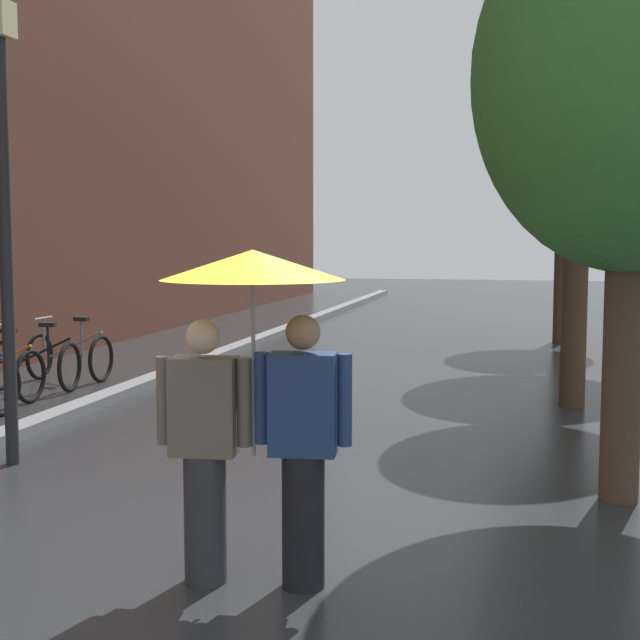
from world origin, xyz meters
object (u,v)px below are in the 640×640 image
at_px(street_tree_0, 632,78).
at_px(street_tree_3, 565,136).
at_px(parked_bicycle_4, 35,364).
at_px(parked_bicycle_5, 70,356).
at_px(street_lamp_post, 4,198).
at_px(street_tree_1, 580,95).
at_px(street_tree_2, 576,109).
at_px(couple_under_umbrella, 253,364).

distance_m(street_tree_0, street_tree_3, 11.14).
relative_size(parked_bicycle_4, parked_bicycle_5, 1.03).
height_order(street_tree_0, street_lamp_post, street_tree_0).
height_order(street_tree_1, street_tree_2, street_tree_2).
relative_size(couple_under_umbrella, street_lamp_post, 0.48).
xyz_separation_m(street_tree_1, street_tree_2, (0.15, 3.55, 0.32)).
distance_m(street_tree_0, parked_bicycle_5, 9.05).
bearing_deg(parked_bicycle_5, street_tree_2, 23.65).
distance_m(street_tree_0, street_tree_1, 4.08).
relative_size(street_tree_3, parked_bicycle_5, 5.14).
xyz_separation_m(street_tree_0, parked_bicycle_4, (-7.36, 3.49, -2.98)).
xyz_separation_m(couple_under_umbrella, street_lamp_post, (-3.08, 2.21, 1.12)).
xyz_separation_m(street_tree_1, parked_bicycle_5, (-7.18, 0.35, -3.49)).
bearing_deg(parked_bicycle_4, street_tree_2, 29.22).
bearing_deg(parked_bicycle_5, parked_bicycle_4, -92.02).
bearing_deg(street_tree_1, parked_bicycle_5, 177.23).
relative_size(parked_bicycle_4, couple_under_umbrella, 0.55).
relative_size(street_tree_2, couple_under_umbrella, 2.90).
relative_size(street_tree_2, parked_bicycle_4, 5.25).
height_order(street_tree_2, couple_under_umbrella, street_tree_2).
distance_m(street_tree_1, parked_bicycle_5, 7.99).
xyz_separation_m(street_tree_2, parked_bicycle_5, (-7.32, -3.21, -3.81)).
bearing_deg(street_tree_2, parked_bicycle_4, -150.78).
height_order(street_tree_2, parked_bicycle_5, street_tree_2).
bearing_deg(street_tree_0, street_tree_2, 90.09).
bearing_deg(street_tree_0, parked_bicycle_5, 149.08).
height_order(street_tree_0, street_tree_2, street_tree_2).
xyz_separation_m(street_tree_3, parked_bicycle_5, (-7.29, -6.72, -3.79)).
bearing_deg(street_tree_2, street_tree_0, -89.91).
distance_m(street_tree_1, street_lamp_post, 6.86).
xyz_separation_m(street_tree_1, street_lamp_post, (-5.28, -4.15, -1.39)).
relative_size(street_tree_0, couple_under_umbrella, 2.40).
bearing_deg(couple_under_umbrella, street_lamp_post, 144.26).
bearing_deg(street_lamp_post, parked_bicycle_4, 118.26).
xyz_separation_m(street_tree_2, street_tree_3, (-0.03, 3.51, -0.02)).
distance_m(parked_bicycle_5, street_lamp_post, 5.32).
bearing_deg(street_tree_3, parked_bicycle_4, -133.85).
bearing_deg(parked_bicycle_4, street_tree_0, -25.33).
bearing_deg(couple_under_umbrella, parked_bicycle_4, 130.78).
bearing_deg(street_tree_0, street_lamp_post, -178.90).
xyz_separation_m(street_tree_2, couple_under_umbrella, (-2.35, -9.92, -2.82)).
bearing_deg(couple_under_umbrella, street_tree_0, 44.51).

